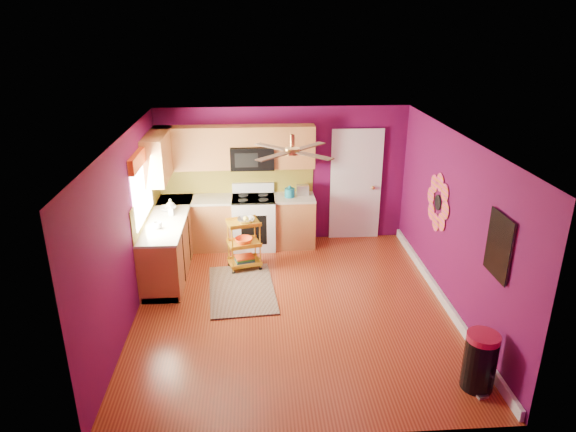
{
  "coord_description": "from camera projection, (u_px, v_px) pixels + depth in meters",
  "views": [
    {
      "loc": [
        -0.5,
        -6.49,
        3.97
      ],
      "look_at": [
        -0.04,
        0.4,
        1.27
      ],
      "focal_mm": 32.0,
      "sensor_mm": 36.0,
      "label": 1
    }
  ],
  "objects": [
    {
      "name": "left_window",
      "position": [
        141.0,
        175.0,
        7.72
      ],
      "size": [
        0.08,
        1.35,
        1.08
      ],
      "color": "white",
      "rests_on": "ground"
    },
    {
      "name": "teal_kettle",
      "position": [
        290.0,
        192.0,
        9.17
      ],
      "size": [
        0.18,
        0.18,
        0.21
      ],
      "color": "#12728A",
      "rests_on": "lower_cabinets"
    },
    {
      "name": "counter_dish",
      "position": [
        168.0,
        209.0,
        8.54
      ],
      "size": [
        0.26,
        0.26,
        0.06
      ],
      "primitive_type": "imported",
      "color": "white",
      "rests_on": "lower_cabinets"
    },
    {
      "name": "shag_rug",
      "position": [
        242.0,
        289.0,
        7.96
      ],
      "size": [
        1.11,
        1.68,
        0.02
      ],
      "primitive_type": "cube",
      "rotation": [
        0.0,
        0.0,
        0.08
      ],
      "color": "black",
      "rests_on": "ground"
    },
    {
      "name": "rolling_cart",
      "position": [
        244.0,
        242.0,
        8.47
      ],
      "size": [
        0.6,
        0.5,
        0.94
      ],
      "color": "gold",
      "rests_on": "ground"
    },
    {
      "name": "electric_range",
      "position": [
        254.0,
        222.0,
        9.32
      ],
      "size": [
        0.76,
        0.66,
        1.13
      ],
      "color": "white",
      "rests_on": "ground"
    },
    {
      "name": "soap_bottle_a",
      "position": [
        171.0,
        210.0,
        8.31
      ],
      "size": [
        0.08,
        0.09,
        0.18
      ],
      "primitive_type": "imported",
      "color": "#EA3F72",
      "rests_on": "lower_cabinets"
    },
    {
      "name": "soap_bottle_b",
      "position": [
        170.0,
        204.0,
        8.59
      ],
      "size": [
        0.14,
        0.14,
        0.18
      ],
      "primitive_type": "imported",
      "color": "white",
      "rests_on": "lower_cabinets"
    },
    {
      "name": "toaster",
      "position": [
        303.0,
        190.0,
        9.29
      ],
      "size": [
        0.22,
        0.15,
        0.18
      ],
      "primitive_type": "cube",
      "color": "beige",
      "rests_on": "lower_cabinets"
    },
    {
      "name": "right_wall_art",
      "position": [
        462.0,
        220.0,
        6.8
      ],
      "size": [
        0.04,
        2.74,
        1.04
      ],
      "color": "black",
      "rests_on": "ground"
    },
    {
      "name": "room_envelope",
      "position": [
        295.0,
        202.0,
        6.92
      ],
      "size": [
        4.54,
        5.04,
        2.52
      ],
      "color": "#590A3F",
      "rests_on": "ground"
    },
    {
      "name": "lower_cabinets",
      "position": [
        208.0,
        233.0,
        8.96
      ],
      "size": [
        2.81,
        2.31,
        0.94
      ],
      "color": "#975629",
      "rests_on": "ground"
    },
    {
      "name": "upper_cabinetry",
      "position": [
        212.0,
        151.0,
        8.8
      ],
      "size": [
        2.8,
        2.3,
        1.26
      ],
      "color": "#975629",
      "rests_on": "ground"
    },
    {
      "name": "trash_can",
      "position": [
        480.0,
        361.0,
        5.76
      ],
      "size": [
        0.44,
        0.45,
        0.7
      ],
      "color": "black",
      "rests_on": "ground"
    },
    {
      "name": "panel_door",
      "position": [
        356.0,
        186.0,
        9.51
      ],
      "size": [
        0.95,
        0.11,
        2.15
      ],
      "color": "white",
      "rests_on": "ground"
    },
    {
      "name": "ground",
      "position": [
        293.0,
        306.0,
        7.51
      ],
      "size": [
        5.0,
        5.0,
        0.0
      ],
      "primitive_type": "plane",
      "color": "maroon",
      "rests_on": "ground"
    },
    {
      "name": "ceiling_fan",
      "position": [
        292.0,
        150.0,
        6.86
      ],
      "size": [
        1.01,
        1.01,
        0.26
      ],
      "color": "#BF8C3F",
      "rests_on": "ground"
    },
    {
      "name": "counter_cup",
      "position": [
        158.0,
        226.0,
        7.8
      ],
      "size": [
        0.13,
        0.13,
        0.11
      ],
      "primitive_type": "imported",
      "color": "white",
      "rests_on": "lower_cabinets"
    }
  ]
}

